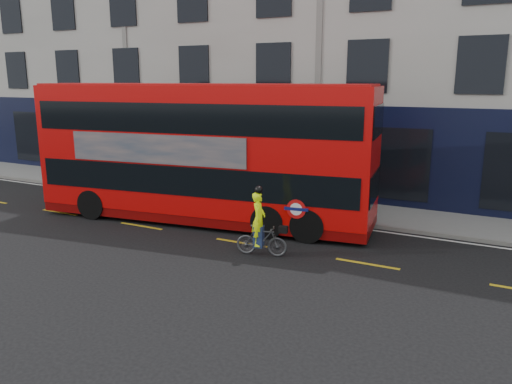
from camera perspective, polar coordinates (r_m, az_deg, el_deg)
The scene contains 8 objects.
ground at distance 14.51m, azimuth -4.57°, elevation -7.50°, with size 120.00×120.00×0.00m, color black.
pavement at distance 20.06m, azimuth 5.23°, elevation -1.59°, with size 60.00×3.00×0.12m, color gray.
kerb at distance 18.72m, azimuth 3.50°, elevation -2.59°, with size 60.00×0.12×0.13m, color slate.
building_terrace at distance 25.65m, azimuth 11.30°, elevation 18.08°, with size 50.00×10.07×15.00m.
road_edge_line at distance 18.47m, azimuth 3.12°, elevation -3.00°, with size 58.00×0.10×0.01m, color silver.
lane_dashes at distance 15.73m, azimuth -1.69°, elevation -5.82°, with size 58.00×0.12×0.01m, color gold, non-canonical shape.
bus at distance 17.78m, azimuth -5.97°, elevation 4.56°, with size 12.31×4.28×4.87m.
cyclist at distance 14.44m, azimuth 0.53°, elevation -4.63°, with size 1.57×0.75×2.06m.
Camera 1 is at (7.23, -11.54, 5.02)m, focal length 35.00 mm.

